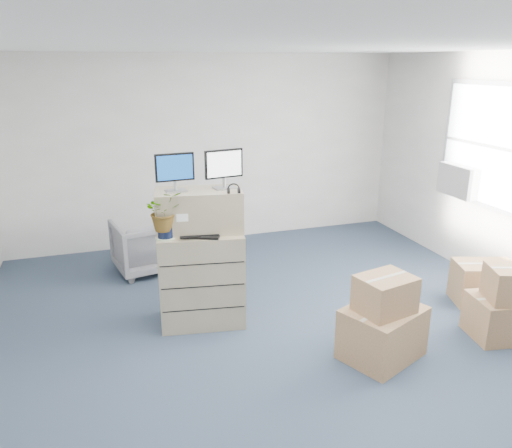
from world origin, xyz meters
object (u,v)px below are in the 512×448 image
(monitor_left, at_px, (175,170))
(keyboard, at_px, (199,235))
(filing_cabinet_lower, at_px, (202,278))
(office_chair, at_px, (144,243))
(monitor_right, at_px, (224,167))
(potted_plant, at_px, (164,216))
(water_bottle, at_px, (209,220))

(monitor_left, bearing_deg, keyboard, -49.12)
(filing_cabinet_lower, distance_m, office_chair, 1.65)
(filing_cabinet_lower, distance_m, keyboard, 0.53)
(monitor_left, bearing_deg, filing_cabinet_lower, -18.53)
(monitor_right, distance_m, potted_plant, 0.77)
(water_bottle, bearing_deg, keyboard, -134.98)
(monitor_right, bearing_deg, keyboard, -162.63)
(filing_cabinet_lower, relative_size, potted_plant, 2.28)
(potted_plant, bearing_deg, monitor_right, 8.71)
(filing_cabinet_lower, bearing_deg, office_chair, 114.31)
(water_bottle, xyz_separation_m, office_chair, (-0.54, 1.56, -0.74))
(filing_cabinet_lower, distance_m, monitor_right, 1.19)
(monitor_left, xyz_separation_m, water_bottle, (0.32, -0.03, -0.54))
(potted_plant, bearing_deg, water_bottle, 11.12)
(monitor_right, relative_size, keyboard, 0.94)
(office_chair, bearing_deg, keyboard, 92.20)
(office_chair, bearing_deg, monitor_right, 103.68)
(monitor_left, height_order, office_chair, monitor_left)
(potted_plant, bearing_deg, filing_cabinet_lower, 10.54)
(monitor_right, bearing_deg, filing_cabinet_lower, 177.83)
(monitor_left, bearing_deg, potted_plant, -142.63)
(monitor_left, height_order, potted_plant, monitor_left)
(monitor_left, relative_size, potted_plant, 0.88)
(monitor_right, distance_m, water_bottle, 0.57)
(filing_cabinet_lower, xyz_separation_m, keyboard, (-0.04, -0.12, 0.52))
(monitor_right, distance_m, office_chair, 2.13)
(potted_plant, bearing_deg, monitor_left, 40.89)
(monitor_right, height_order, office_chair, monitor_right)
(filing_cabinet_lower, relative_size, monitor_left, 2.61)
(water_bottle, relative_size, office_chair, 0.29)
(filing_cabinet_lower, bearing_deg, keyboard, -99.10)
(keyboard, bearing_deg, water_bottle, 69.10)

